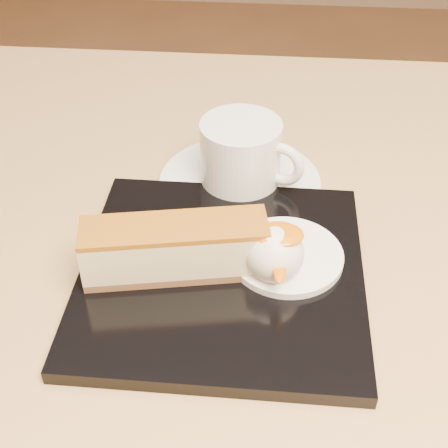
# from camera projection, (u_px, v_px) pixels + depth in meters

# --- Properties ---
(table) EXTENTS (0.80, 0.80, 0.72)m
(table) POSITION_uv_depth(u_px,v_px,m) (214.00, 386.00, 0.60)
(table) COLOR black
(table) RESTS_ON ground
(dessert_plate) EXTENTS (0.22, 0.22, 0.01)m
(dessert_plate) POSITION_uv_depth(u_px,v_px,m) (222.00, 273.00, 0.49)
(dessert_plate) COLOR black
(dessert_plate) RESTS_ON table
(cheesecake) EXTENTS (0.14, 0.06, 0.05)m
(cheesecake) POSITION_uv_depth(u_px,v_px,m) (175.00, 248.00, 0.47)
(cheesecake) COLOR brown
(cheesecake) RESTS_ON dessert_plate
(cream_smear) EXTENTS (0.09, 0.09, 0.01)m
(cream_smear) POSITION_uv_depth(u_px,v_px,m) (286.00, 256.00, 0.49)
(cream_smear) COLOR white
(cream_smear) RESTS_ON dessert_plate
(ice_cream_scoop) EXTENTS (0.04, 0.04, 0.04)m
(ice_cream_scoop) POSITION_uv_depth(u_px,v_px,m) (274.00, 253.00, 0.47)
(ice_cream_scoop) COLOR white
(ice_cream_scoop) RESTS_ON cream_smear
(mango_sauce) EXTENTS (0.04, 0.03, 0.01)m
(mango_sauce) POSITION_uv_depth(u_px,v_px,m) (279.00, 234.00, 0.46)
(mango_sauce) COLOR #D66706
(mango_sauce) RESTS_ON ice_cream_scoop
(mint_sprig) EXTENTS (0.03, 0.02, 0.00)m
(mint_sprig) POSITION_uv_depth(u_px,v_px,m) (251.00, 230.00, 0.51)
(mint_sprig) COLOR green
(mint_sprig) RESTS_ON cream_smear
(saucer) EXTENTS (0.15, 0.15, 0.01)m
(saucer) POSITION_uv_depth(u_px,v_px,m) (240.00, 184.00, 0.58)
(saucer) COLOR white
(saucer) RESTS_ON table
(coffee_cup) EXTENTS (0.10, 0.07, 0.06)m
(coffee_cup) POSITION_uv_depth(u_px,v_px,m) (242.00, 152.00, 0.56)
(coffee_cup) COLOR white
(coffee_cup) RESTS_ON saucer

